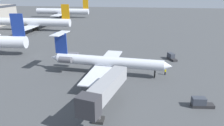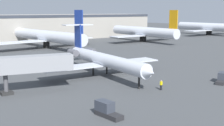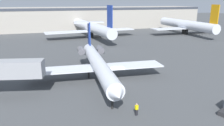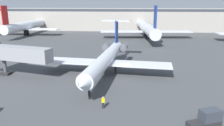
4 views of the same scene
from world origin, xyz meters
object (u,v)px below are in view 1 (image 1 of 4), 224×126
object	(u,v)px
parked_airliner_east_mid	(35,22)
parked_airliner_east_end	(63,11)
jet_bridge	(103,91)
baggage_tug_lead	(171,57)
regional_jet	(104,61)
baggage_tug_trailing	(200,103)
ground_crew_marshaller	(165,72)

from	to	relation	value
parked_airliner_east_mid	parked_airliner_east_end	xyz separation A→B (m)	(52.58, 5.00, 0.14)
jet_bridge	parked_airliner_east_end	bearing A→B (deg)	23.48
parked_airliner_east_mid	jet_bridge	bearing A→B (deg)	-145.48
jet_bridge	baggage_tug_lead	bearing A→B (deg)	-25.08
regional_jet	jet_bridge	world-z (taller)	regional_jet
regional_jet	parked_airliner_east_end	world-z (taller)	parked_airliner_east_end
regional_jet	baggage_tug_lead	size ratio (longest dim) A/B	7.35
parked_airliner_east_mid	baggage_tug_trailing	bearing A→B (deg)	-135.06
baggage_tug_lead	baggage_tug_trailing	xyz separation A→B (m)	(-27.27, -1.88, 0.00)
ground_crew_marshaller	parked_airliner_east_mid	distance (m)	79.13
baggage_tug_trailing	parked_airliner_east_end	xyz separation A→B (m)	(118.08, 70.37, 3.55)
regional_jet	baggage_tug_lead	distance (m)	23.13
baggage_tug_trailing	parked_airliner_east_mid	xyz separation A→B (m)	(65.50, 65.37, 3.41)
baggage_tug_lead	baggage_tug_trailing	size ratio (longest dim) A/B	1.03
ground_crew_marshaller	parked_airliner_east_end	world-z (taller)	parked_airliner_east_end
parked_airliner_east_mid	parked_airliner_east_end	size ratio (longest dim) A/B	0.95
jet_bridge	regional_jet	bearing A→B (deg)	9.71
baggage_tug_lead	parked_airliner_east_mid	bearing A→B (deg)	58.95
baggage_tug_lead	parked_airliner_east_mid	xyz separation A→B (m)	(38.23, 63.49, 3.41)
regional_jet	parked_airliner_east_mid	size ratio (longest dim) A/B	0.83
parked_airliner_east_mid	parked_airliner_east_end	world-z (taller)	parked_airliner_east_end
baggage_tug_lead	jet_bridge	bearing A→B (deg)	154.92
baggage_tug_lead	parked_airliner_east_mid	distance (m)	74.19
baggage_tug_trailing	parked_airliner_east_mid	bearing A→B (deg)	44.94
baggage_tug_lead	parked_airliner_east_end	distance (m)	113.80
regional_jet	parked_airliner_east_mid	bearing A→B (deg)	40.90
regional_jet	parked_airliner_east_end	distance (m)	116.37
jet_bridge	ground_crew_marshaller	world-z (taller)	jet_bridge
regional_jet	ground_crew_marshaller	world-z (taller)	regional_jet
parked_airliner_east_mid	parked_airliner_east_end	distance (m)	52.82
parked_airliner_east_end	ground_crew_marshaller	bearing A→B (deg)	-147.68
parked_airliner_east_end	regional_jet	bearing A→B (deg)	-154.37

